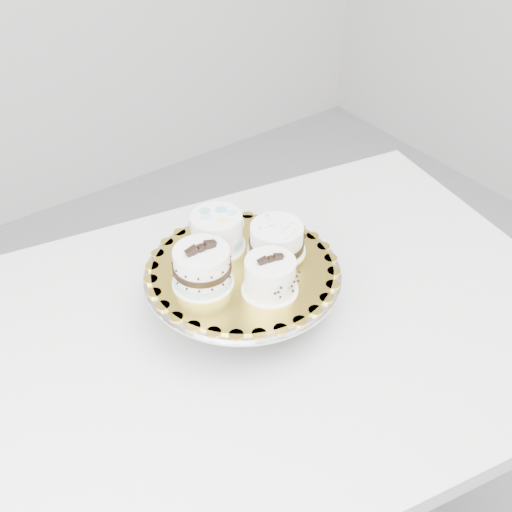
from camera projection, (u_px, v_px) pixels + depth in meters
table at (249, 353)px, 1.26m from camera, size 1.43×1.08×0.75m
cake_stand at (243, 283)px, 1.22m from camera, size 0.37×0.37×0.10m
cake_board at (243, 269)px, 1.19m from camera, size 0.37×0.37×0.00m
cake_swirl at (270, 276)px, 1.13m from camera, size 0.11×0.11×0.08m
cake_banded at (202, 268)px, 1.14m from camera, size 0.11×0.11×0.09m
cake_dots at (217, 231)px, 1.22m from camera, size 0.13×0.13×0.07m
cake_ribbon at (277, 239)px, 1.22m from camera, size 0.12×0.11×0.06m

